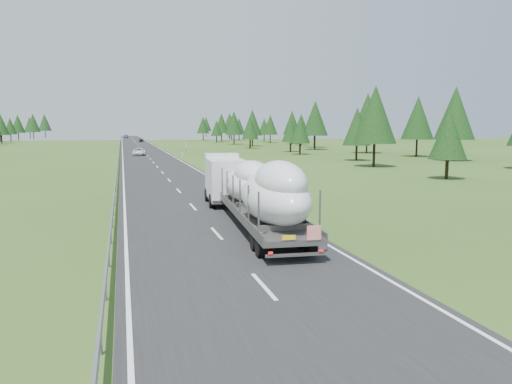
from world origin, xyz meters
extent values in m
plane|color=#2E4A18|center=(0.00, 0.00, 0.00)|extent=(400.00, 400.00, 0.00)
cube|color=black|center=(0.00, 100.00, 0.01)|extent=(10.00, 400.00, 0.02)
cube|color=slate|center=(-5.30, 100.00, 0.60)|extent=(0.08, 400.00, 0.32)
cylinder|color=slate|center=(-5.30, 0.00, 0.30)|extent=(0.10, 0.10, 0.60)
cube|color=silver|center=(6.50, 30.00, 0.50)|extent=(0.12, 0.07, 1.00)
cube|color=black|center=(6.50, 30.00, 0.82)|extent=(0.13, 0.08, 0.12)
cube|color=silver|center=(6.50, 80.00, 0.50)|extent=(0.12, 0.07, 1.00)
cube|color=black|center=(6.50, 80.00, 0.82)|extent=(0.13, 0.08, 0.12)
cube|color=silver|center=(6.50, 130.00, 0.50)|extent=(0.12, 0.07, 1.00)
cube|color=black|center=(6.50, 130.00, 0.82)|extent=(0.13, 0.08, 0.12)
cube|color=silver|center=(6.50, 180.00, 0.50)|extent=(0.12, 0.07, 1.00)
cube|color=black|center=(6.50, 180.00, 0.82)|extent=(0.13, 0.08, 0.12)
cube|color=silver|center=(6.50, 230.00, 0.50)|extent=(0.12, 0.07, 1.00)
cube|color=black|center=(6.50, 230.00, 0.82)|extent=(0.13, 0.08, 0.12)
cube|color=silver|center=(6.50, 280.00, 0.50)|extent=(0.12, 0.07, 1.00)
cube|color=black|center=(6.50, 280.00, 0.82)|extent=(0.13, 0.08, 0.12)
cube|color=silver|center=(6.50, 330.00, 0.50)|extent=(0.12, 0.07, 1.00)
cube|color=black|center=(6.50, 330.00, 0.82)|extent=(0.13, 0.08, 0.12)
cylinder|color=slate|center=(7.20, 80.00, 1.00)|extent=(0.08, 0.08, 2.00)
cube|color=silver|center=(7.20, 80.00, 2.00)|extent=(0.05, 0.90, 1.20)
cylinder|color=black|center=(47.70, 54.31, 2.05)|extent=(0.36, 0.36, 4.10)
cone|color=black|center=(47.70, 54.31, 7.75)|extent=(6.38, 6.38, 8.54)
cylinder|color=black|center=(48.36, 65.92, 1.90)|extent=(0.36, 0.36, 3.80)
cone|color=black|center=(48.36, 65.92, 7.19)|extent=(5.92, 5.92, 7.93)
cylinder|color=black|center=(45.28, 79.71, 2.14)|extent=(0.36, 0.36, 4.29)
cone|color=black|center=(45.28, 79.71, 8.10)|extent=(6.67, 6.67, 8.93)
cylinder|color=black|center=(40.61, 97.41, 2.01)|extent=(0.36, 0.36, 4.02)
cone|color=black|center=(40.61, 97.41, 7.59)|extent=(6.25, 6.25, 8.37)
cylinder|color=black|center=(45.31, 109.63, 2.03)|extent=(0.36, 0.36, 4.05)
cone|color=black|center=(45.31, 109.63, 7.65)|extent=(6.30, 6.30, 8.44)
cylinder|color=black|center=(47.47, 125.71, 1.60)|extent=(0.36, 0.36, 3.20)
cone|color=black|center=(47.47, 125.71, 6.05)|extent=(4.98, 4.98, 6.68)
cylinder|color=black|center=(47.98, 135.77, 1.82)|extent=(0.36, 0.36, 3.64)
cone|color=black|center=(47.98, 135.77, 6.88)|extent=(5.67, 5.67, 7.59)
cylinder|color=black|center=(44.91, 149.74, 1.65)|extent=(0.36, 0.36, 3.31)
cone|color=black|center=(44.91, 149.74, 6.24)|extent=(5.14, 5.14, 6.89)
cylinder|color=black|center=(47.32, 165.79, 1.48)|extent=(0.36, 0.36, 2.97)
cone|color=black|center=(47.32, 165.79, 5.60)|extent=(4.61, 4.61, 6.18)
cylinder|color=black|center=(41.37, 181.94, 1.55)|extent=(0.36, 0.36, 3.09)
cone|color=black|center=(41.37, 181.94, 5.84)|extent=(4.81, 4.81, 6.44)
cylinder|color=black|center=(40.95, 194.39, 1.75)|extent=(0.36, 0.36, 3.49)
cone|color=black|center=(40.95, 194.39, 6.60)|extent=(5.43, 5.43, 7.27)
cylinder|color=black|center=(42.77, 207.22, 2.00)|extent=(0.36, 0.36, 3.99)
cone|color=black|center=(42.77, 207.22, 7.54)|extent=(6.21, 6.21, 8.32)
cylinder|color=black|center=(45.50, 219.11, 1.66)|extent=(0.36, 0.36, 3.32)
cone|color=black|center=(45.50, 219.11, 6.28)|extent=(5.17, 5.17, 6.92)
cylinder|color=black|center=(48.61, 238.65, 1.76)|extent=(0.36, 0.36, 3.51)
cone|color=black|center=(48.61, 238.65, 6.64)|extent=(5.46, 5.46, 7.32)
cylinder|color=black|center=(39.45, 252.62, 1.86)|extent=(0.36, 0.36, 3.72)
cone|color=black|center=(39.45, 252.62, 7.03)|extent=(5.79, 5.79, 7.76)
cylinder|color=black|center=(28.75, 29.70, 1.26)|extent=(0.36, 0.36, 2.52)
cone|color=black|center=(28.75, 29.70, 4.77)|extent=(3.92, 3.92, 5.26)
cylinder|color=black|center=(29.19, 46.56, 1.91)|extent=(0.36, 0.36, 3.82)
cone|color=black|center=(29.19, 46.56, 7.22)|extent=(5.94, 5.94, 7.96)
cylinder|color=black|center=(32.61, 58.86, 1.48)|extent=(0.36, 0.36, 2.97)
cone|color=black|center=(32.61, 58.86, 5.61)|extent=(4.62, 4.62, 6.18)
cylinder|color=black|center=(29.87, 78.41, 1.32)|extent=(0.36, 0.36, 2.63)
cone|color=black|center=(29.87, 78.41, 4.97)|extent=(4.09, 4.09, 5.48)
cylinder|color=black|center=(31.50, 89.05, 1.27)|extent=(0.36, 0.36, 2.54)
cone|color=black|center=(31.50, 89.05, 4.80)|extent=(3.95, 3.95, 5.29)
cylinder|color=black|center=(27.18, 108.31, 1.38)|extent=(0.36, 0.36, 2.76)
cone|color=black|center=(27.18, 108.31, 5.21)|extent=(4.29, 4.29, 5.74)
cylinder|color=black|center=(31.47, 122.53, 1.78)|extent=(0.36, 0.36, 3.56)
cone|color=black|center=(31.47, 122.53, 6.73)|extent=(5.54, 5.54, 7.42)
cylinder|color=black|center=(29.41, 137.54, 1.77)|extent=(0.36, 0.36, 3.55)
cone|color=black|center=(29.41, 137.54, 6.70)|extent=(5.52, 5.52, 7.39)
cylinder|color=black|center=(27.71, 158.25, 1.33)|extent=(0.36, 0.36, 2.66)
cone|color=black|center=(27.71, 158.25, 5.02)|extent=(4.14, 4.14, 5.54)
cylinder|color=black|center=(31.99, 170.96, 1.81)|extent=(0.36, 0.36, 3.63)
cone|color=black|center=(31.99, 170.96, 6.85)|extent=(5.64, 5.64, 7.55)
cylinder|color=black|center=(27.68, 188.30, 1.65)|extent=(0.36, 0.36, 3.30)
cone|color=black|center=(27.68, 188.30, 6.23)|extent=(5.13, 5.13, 6.87)
cylinder|color=black|center=(-43.09, 165.79, 1.66)|extent=(0.36, 0.36, 3.32)
cone|color=black|center=(-43.09, 165.79, 6.27)|extent=(5.16, 5.16, 6.91)
cylinder|color=black|center=(-46.90, 181.94, 1.57)|extent=(0.36, 0.36, 3.14)
cone|color=black|center=(-46.90, 181.94, 5.93)|extent=(4.88, 4.88, 6.54)
cylinder|color=black|center=(-45.88, 194.39, 1.54)|extent=(0.36, 0.36, 3.08)
cone|color=black|center=(-45.88, 194.39, 5.82)|extent=(4.79, 4.79, 6.42)
cylinder|color=black|center=(-45.49, 207.22, 1.79)|extent=(0.36, 0.36, 3.59)
cone|color=black|center=(-45.49, 207.22, 6.77)|extent=(5.58, 5.58, 7.47)
cylinder|color=black|center=(-41.60, 219.11, 1.90)|extent=(0.36, 0.36, 3.81)
cone|color=black|center=(-41.60, 219.11, 7.19)|extent=(5.92, 5.92, 7.93)
cylinder|color=black|center=(-46.18, 238.65, 1.71)|extent=(0.36, 0.36, 3.43)
cone|color=black|center=(-46.18, 238.65, 6.48)|extent=(5.33, 5.33, 7.14)
cylinder|color=black|center=(-41.51, 252.62, 2.03)|extent=(0.36, 0.36, 4.07)
cone|color=black|center=(-41.51, 252.62, 7.69)|extent=(6.33, 6.33, 8.48)
cube|color=silver|center=(2.43, 18.52, 1.88)|extent=(2.81, 5.11, 2.77)
cube|color=black|center=(2.43, 21.04, 2.38)|extent=(2.28, 0.23, 1.39)
cube|color=silver|center=(2.43, 20.70, 3.42)|extent=(2.55, 1.35, 0.30)
cube|color=#5F5B59|center=(2.43, 17.53, 0.54)|extent=(2.67, 3.13, 0.25)
cylinder|color=black|center=(1.29, 20.30, 0.50)|extent=(0.41, 1.01, 0.99)
cylinder|color=black|center=(3.57, 20.30, 0.50)|extent=(0.41, 1.01, 0.99)
cylinder|color=black|center=(1.29, 17.13, 0.50)|extent=(0.41, 1.01, 0.99)
cylinder|color=black|center=(3.57, 17.13, 0.50)|extent=(0.41, 1.01, 0.99)
cube|color=#5F5B59|center=(2.43, 9.11, 0.91)|extent=(3.61, 14.02, 0.26)
cube|color=#5F5B59|center=(1.11, 9.11, 1.16)|extent=(1.01, 13.84, 0.24)
cube|color=#5F5B59|center=(3.75, 9.11, 1.16)|extent=(1.01, 13.84, 0.24)
cube|color=#5F5B59|center=(1.11, 3.16, 1.98)|extent=(0.07, 0.07, 1.88)
cube|color=#5F5B59|center=(3.75, 3.16, 1.98)|extent=(0.07, 0.07, 1.88)
cube|color=#5F5B59|center=(1.11, 5.54, 1.98)|extent=(0.07, 0.07, 1.88)
cube|color=#5F5B59|center=(3.75, 5.54, 1.98)|extent=(0.07, 0.07, 1.88)
cube|color=#5F5B59|center=(1.11, 7.92, 1.98)|extent=(0.07, 0.07, 1.88)
cube|color=#5F5B59|center=(3.75, 7.92, 1.98)|extent=(0.07, 0.07, 1.88)
cube|color=#5F5B59|center=(1.11, 10.30, 1.98)|extent=(0.07, 0.07, 1.88)
cube|color=#5F5B59|center=(3.75, 10.30, 1.98)|extent=(0.07, 0.07, 1.88)
cube|color=#5F5B59|center=(1.11, 12.67, 1.98)|extent=(0.07, 0.07, 1.88)
cube|color=#5F5B59|center=(3.75, 12.67, 1.98)|extent=(0.07, 0.07, 1.88)
cube|color=#5F5B59|center=(1.11, 15.05, 1.98)|extent=(0.07, 0.07, 1.88)
cube|color=#5F5B59|center=(3.75, 15.05, 1.98)|extent=(0.07, 0.07, 1.88)
cylinder|color=black|center=(1.34, 3.76, 0.50)|extent=(0.46, 1.02, 0.99)
cylinder|color=black|center=(3.52, 3.76, 0.50)|extent=(0.46, 1.02, 0.99)
cylinder|color=black|center=(1.34, 4.95, 0.50)|extent=(0.46, 1.02, 0.99)
cylinder|color=black|center=(3.52, 4.95, 0.50)|extent=(0.46, 1.02, 0.99)
cube|color=#5F5B59|center=(2.43, 2.22, 0.45)|extent=(2.48, 0.29, 0.12)
cube|color=red|center=(3.17, 2.15, 1.34)|extent=(0.60, 0.08, 0.59)
cube|color=yellow|center=(2.13, 2.15, 1.19)|extent=(0.55, 0.08, 0.18)
cube|color=red|center=(1.39, 2.15, 0.59)|extent=(0.18, 0.07, 0.10)
cube|color=red|center=(3.47, 2.15, 0.59)|extent=(0.18, 0.07, 0.10)
ellipsoid|color=silver|center=(2.43, 5.94, 2.25)|extent=(3.23, 7.06, 2.41)
ellipsoid|color=silver|center=(2.43, 5.08, 3.09)|extent=(2.40, 4.50, 1.93)
ellipsoid|color=silver|center=(2.43, 12.67, 2.07)|extent=(3.08, 6.85, 2.05)
ellipsoid|color=silver|center=(2.43, 11.84, 2.79)|extent=(2.28, 4.36, 1.64)
imported|color=white|center=(-1.46, 83.14, 0.71)|extent=(2.66, 5.22, 1.41)
imported|color=black|center=(2.19, 170.92, 0.67)|extent=(1.76, 4.03, 1.35)
imported|color=#172042|center=(-2.62, 237.26, 0.80)|extent=(1.97, 4.92, 1.59)
camera|label=1|loc=(-4.62, -16.20, 5.56)|focal=35.00mm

